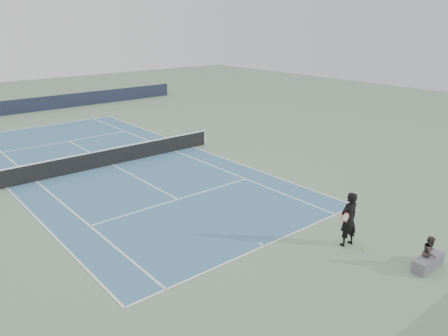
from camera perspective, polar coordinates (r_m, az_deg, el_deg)
ground at (r=24.89m, az=-14.32°, el=0.41°), size 80.00×80.00×0.00m
court_surface at (r=24.89m, az=-14.32°, el=0.42°), size 10.97×23.77×0.01m
tennis_net at (r=24.74m, az=-14.41°, el=1.51°), size 12.90×0.10×1.07m
windscreen_far at (r=41.24m, az=-25.46°, el=7.23°), size 30.00×0.25×1.20m
tennis_player at (r=15.97m, az=15.97°, el=-6.44°), size 0.87×0.66×2.00m
tennis_ball at (r=16.22m, az=17.80°, el=-10.05°), size 0.07×0.07×0.07m
spectator_bench at (r=15.71m, az=25.19°, el=-10.51°), size 1.40×0.64×1.15m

